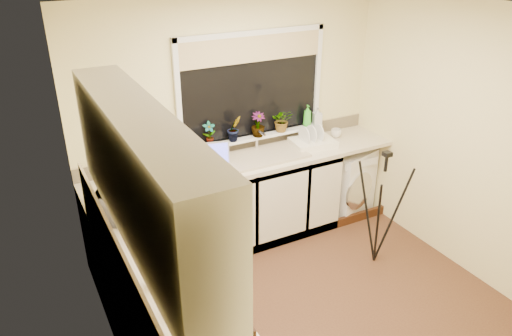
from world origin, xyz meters
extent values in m
plane|color=brown|center=(0.00, 0.00, 0.00)|extent=(3.20, 3.20, 0.00)
plane|color=white|center=(0.00, 0.00, 2.45)|extent=(3.20, 3.20, 0.00)
plane|color=#F2E5A1|center=(0.00, 1.50, 1.23)|extent=(3.20, 0.00, 3.20)
plane|color=#F2E5A1|center=(0.00, -1.50, 1.23)|extent=(3.20, 0.00, 3.20)
plane|color=#F2E5A1|center=(-1.60, 0.00, 1.23)|extent=(0.00, 3.00, 3.00)
plane|color=#F2E5A1|center=(1.60, 0.00, 1.23)|extent=(0.00, 3.00, 3.00)
cube|color=silver|center=(-0.33, 1.20, 0.43)|extent=(2.55, 0.60, 0.86)
cube|color=beige|center=(0.00, 1.20, 0.88)|extent=(3.20, 0.60, 0.04)
cube|color=beige|center=(-1.30, -0.30, 0.88)|extent=(0.60, 2.40, 0.04)
cube|color=silver|center=(-1.44, -0.45, 1.80)|extent=(0.28, 1.90, 0.70)
cube|color=beige|center=(-1.59, -0.30, 1.12)|extent=(0.02, 2.40, 0.45)
cube|color=beige|center=(0.00, 1.49, 0.97)|extent=(3.20, 0.02, 0.14)
cube|color=black|center=(0.20, 1.49, 1.55)|extent=(1.50, 0.02, 1.00)
cube|color=tan|center=(0.20, 1.46, 1.92)|extent=(1.50, 0.02, 0.25)
cube|color=white|center=(0.20, 1.43, 1.04)|extent=(1.60, 0.14, 0.03)
cube|color=tan|center=(0.20, 1.20, 0.91)|extent=(0.82, 0.46, 0.03)
cylinder|color=silver|center=(0.20, 1.38, 1.02)|extent=(0.03, 0.03, 0.24)
cube|color=white|center=(1.26, 1.23, 0.38)|extent=(0.65, 0.64, 0.75)
cube|color=#A2A2A9|center=(-0.38, 1.12, 0.91)|extent=(0.37, 0.31, 0.02)
cube|color=#595AF2|center=(-0.35, 1.25, 1.03)|extent=(0.33, 0.12, 0.23)
cylinder|color=white|center=(-1.16, 0.29, 1.02)|extent=(0.18, 0.18, 0.24)
cube|color=white|center=(0.78, 1.22, 0.93)|extent=(0.48, 0.38, 0.07)
cylinder|color=white|center=(-1.37, -0.21, 0.96)|extent=(0.08, 0.08, 0.11)
imported|color=silver|center=(-1.33, 0.77, 1.03)|extent=(0.49, 0.56, 0.26)
imported|color=#999999|center=(-0.30, 1.42, 1.17)|extent=(0.14, 0.10, 0.23)
imported|color=#999999|center=(-0.04, 1.40, 1.18)|extent=(0.15, 0.13, 0.26)
imported|color=#999999|center=(0.22, 1.39, 1.18)|extent=(0.16, 0.16, 0.25)
imported|color=#999999|center=(0.51, 1.40, 1.17)|extent=(0.27, 0.26, 0.24)
imported|color=green|center=(0.83, 1.41, 1.17)|extent=(0.11, 0.11, 0.23)
imported|color=#999999|center=(0.95, 1.40, 1.15)|extent=(0.11, 0.11, 0.19)
imported|color=white|center=(1.14, 1.29, 0.95)|extent=(0.15, 0.15, 0.09)
imported|color=beige|center=(-1.30, -0.48, 0.95)|extent=(0.13, 0.13, 0.10)
camera|label=1|loc=(-1.97, -2.69, 2.90)|focal=34.19mm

